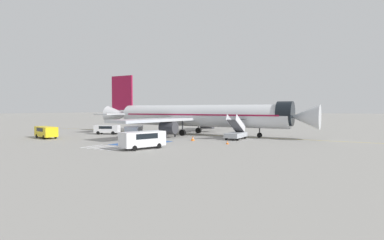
{
  "coord_description": "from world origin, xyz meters",
  "views": [
    {
      "loc": [
        29.51,
        -47.22,
        4.85
      ],
      "look_at": [
        1.22,
        -1.45,
        2.82
      ],
      "focal_mm": 28.0,
      "sensor_mm": 36.0,
      "label": 1
    }
  ],
  "objects": [
    {
      "name": "apron_walkway_bar_3",
      "position": [
        1.89,
        -21.29,
        0.0
      ],
      "size": [
        0.44,
        3.6,
        0.01
      ],
      "primitive_type": "cube",
      "color": "silver",
      "rests_on": "ground_plane"
    },
    {
      "name": "apron_stand_patch_blue",
      "position": [
        1.29,
        -15.03,
        0.0
      ],
      "size": [
        5.15,
        8.14,
        0.01
      ],
      "primitive_type": "cube",
      "color": "#2856A8",
      "rests_on": "ground_plane"
    },
    {
      "name": "ground_crew_0",
      "position": [
        -0.02,
        -5.06,
        0.93
      ],
      "size": [
        0.46,
        0.47,
        1.63
      ],
      "rotation": [
        0.0,
        0.0,
        3.98
      ],
      "color": "black",
      "rests_on": "ground_plane"
    },
    {
      "name": "apron_walkway_bar_1",
      "position": [
        -0.51,
        -21.29,
        0.0
      ],
      "size": [
        0.44,
        3.6,
        0.01
      ],
      "primitive_type": "cube",
      "color": "silver",
      "rests_on": "ground_plane"
    },
    {
      "name": "ground_plane",
      "position": [
        0.0,
        0.0,
        0.0
      ],
      "size": [
        600.0,
        600.0,
        0.0
      ],
      "primitive_type": "plane",
      "color": "gray"
    },
    {
      "name": "apron_walkway_bar_4",
      "position": [
        3.09,
        -21.29,
        0.0
      ],
      "size": [
        0.44,
        3.6,
        0.01
      ],
      "primitive_type": "cube",
      "color": "silver",
      "rests_on": "ground_plane"
    },
    {
      "name": "traffic_cone_0",
      "position": [
        5.83,
        -8.7,
        0.33
      ],
      "size": [
        0.59,
        0.59,
        0.66
      ],
      "color": "orange",
      "rests_on": "ground_plane"
    },
    {
      "name": "apron_walkway_bar_2",
      "position": [
        0.69,
        -21.29,
        0.0
      ],
      "size": [
        0.44,
        3.6,
        0.01
      ],
      "primitive_type": "cube",
      "color": "silver",
      "rests_on": "ground_plane"
    },
    {
      "name": "service_van_1",
      "position": [
        -16.68,
        -18.15,
        1.16
      ],
      "size": [
        5.47,
        3.08,
        1.9
      ],
      "rotation": [
        0.0,
        0.0,
        1.35
      ],
      "color": "yellow",
      "rests_on": "ground_plane"
    },
    {
      "name": "apron_walkway_bar_0",
      "position": [
        -1.71,
        -21.29,
        0.0
      ],
      "size": [
        0.44,
        3.6,
        0.01
      ],
      "primitive_type": "cube",
      "color": "silver",
      "rests_on": "ground_plane"
    },
    {
      "name": "ground_crew_1",
      "position": [
        -2.24,
        -4.34,
        0.99
      ],
      "size": [
        0.33,
        0.47,
        1.71
      ],
      "rotation": [
        0.0,
        0.0,
        4.97
      ],
      "color": "#2D2D33",
      "rests_on": "ground_plane"
    },
    {
      "name": "airliner",
      "position": [
        0.6,
        0.69,
        3.57
      ],
      "size": [
        43.57,
        35.02,
        11.91
      ],
      "rotation": [
        0.0,
        0.0,
        -1.52
      ],
      "color": "silver",
      "rests_on": "ground_plane"
    },
    {
      "name": "fuel_tanker",
      "position": [
        -6.75,
        25.87,
        1.65
      ],
      "size": [
        10.12,
        2.75,
        3.28
      ],
      "rotation": [
        0.0,
        0.0,
        1.56
      ],
      "color": "#38383D",
      "rests_on": "ground_plane"
    },
    {
      "name": "apron_leadline_yellow",
      "position": [
        1.29,
        0.73,
        0.0
      ],
      "size": [
        77.01,
        3.96,
        0.01
      ],
      "primitive_type": "cube",
      "rotation": [
        0.0,
        0.0,
        -1.52
      ],
      "color": "gold",
      "rests_on": "ground_plane"
    },
    {
      "name": "service_van_2",
      "position": [
        -4.66,
        -10.24,
        1.2
      ],
      "size": [
        4.06,
        5.06,
        1.99
      ],
      "rotation": [
        0.0,
        0.0,
        3.65
      ],
      "color": "silver",
      "rests_on": "ground_plane"
    },
    {
      "name": "service_van_0",
      "position": [
        -14.1,
        -7.41,
        1.06
      ],
      "size": [
        4.93,
        3.68,
        1.72
      ],
      "rotation": [
        0.0,
        0.0,
        2.04
      ],
      "color": "silver",
      "rests_on": "ground_plane"
    },
    {
      "name": "boarding_stairs_forward",
      "position": [
        10.6,
        -3.36,
        0.99
      ],
      "size": [
        2.43,
        5.32,
        4.02
      ],
      "rotation": [
        0.0,
        0.0,
        0.05
      ],
      "color": "#ADB2BA",
      "rests_on": "ground_plane"
    },
    {
      "name": "baggage_cart",
      "position": [
        -7.22,
        -5.49,
        0.26
      ],
      "size": [
        1.62,
        2.67,
        0.87
      ],
      "rotation": [
        0.0,
        0.0,
        0.05
      ],
      "color": "gray",
      "rests_on": "ground_plane"
    },
    {
      "name": "service_van_3",
      "position": [
        5.55,
        -19.79,
        1.26
      ],
      "size": [
        3.62,
        5.82,
        2.1
      ],
      "rotation": [
        0.0,
        0.0,
        2.84
      ],
      "color": "silver",
      "rests_on": "ground_plane"
    },
    {
      "name": "traffic_cone_1",
      "position": [
        12.19,
        -9.99,
        0.24
      ],
      "size": [
        0.43,
        0.43,
        0.47
      ],
      "color": "orange",
      "rests_on": "ground_plane"
    }
  ]
}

